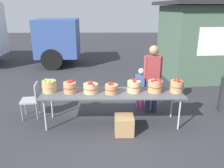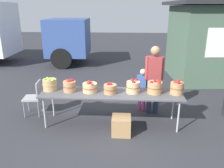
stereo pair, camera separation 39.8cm
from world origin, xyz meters
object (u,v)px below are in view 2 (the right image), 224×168
object	(u,v)px
apple_basket_green_0	(50,84)
child_customer	(142,86)
apple_basket_red_5	(177,88)
apple_basket_red_4	(155,87)
market_table	(111,94)
apple_basket_red_0	(70,86)
apple_basket_red_1	(90,87)
folding_chair	(35,95)
apple_basket_red_3	(133,87)
vendor_adult	(154,75)
produce_crate	(121,125)
apple_basket_red_2	(110,89)

from	to	relation	value
apple_basket_green_0	child_customer	size ratio (longest dim) A/B	0.29
apple_basket_green_0	apple_basket_red_5	distance (m)	2.81
apple_basket_red_4	apple_basket_red_5	xyz separation A→B (m)	(0.47, -0.01, 0.01)
apple_basket_red_4	apple_basket_red_5	world-z (taller)	apple_basket_red_5
apple_basket_red_4	market_table	bearing A→B (deg)	-177.92
apple_basket_red_0	apple_basket_red_5	bearing A→B (deg)	0.03
apple_basket_red_0	child_customer	xyz separation A→B (m)	(1.66, 0.73, -0.23)
apple_basket_red_1	folding_chair	bearing A→B (deg)	167.02
child_customer	folding_chair	size ratio (longest dim) A/B	1.28
apple_basket_red_0	apple_basket_red_3	distance (m)	1.40
apple_basket_red_1	folding_chair	size ratio (longest dim) A/B	0.39
apple_basket_green_0	folding_chair	world-z (taller)	apple_basket_green_0
market_table	vendor_adult	distance (m)	1.19
market_table	child_customer	distance (m)	1.05
apple_basket_red_5	market_table	bearing A→B (deg)	-179.17
child_customer	folding_chair	bearing A→B (deg)	23.25
apple_basket_red_1	vendor_adult	distance (m)	1.58
vendor_adult	apple_basket_red_3	bearing A→B (deg)	46.93
apple_basket_red_1	produce_crate	distance (m)	1.08
apple_basket_red_2	folding_chair	distance (m)	1.93
market_table	folding_chair	size ratio (longest dim) A/B	3.60
apple_basket_green_0	apple_basket_red_2	bearing A→B (deg)	-4.78
market_table	produce_crate	bearing A→B (deg)	-61.50
market_table	child_customer	bearing A→B (deg)	45.65
apple_basket_red_3	apple_basket_green_0	bearing A→B (deg)	179.08
apple_basket_red_5	apple_basket_red_2	bearing A→B (deg)	-177.50
vendor_adult	produce_crate	xyz separation A→B (m)	(-0.75, -1.05, -0.80)
apple_basket_green_0	produce_crate	bearing A→B (deg)	-17.63
folding_chair	apple_basket_red_5	bearing A→B (deg)	77.98
apple_basket_red_3	apple_basket_red_1	bearing A→B (deg)	-178.19
market_table	apple_basket_red_3	size ratio (longest dim) A/B	9.94
child_customer	vendor_adult	bearing A→B (deg)	164.67
apple_basket_red_1	apple_basket_red_3	distance (m)	0.95
apple_basket_red_1	market_table	bearing A→B (deg)	-1.49
apple_basket_red_1	apple_basket_red_2	bearing A→B (deg)	-6.88
apple_basket_red_4	produce_crate	bearing A→B (deg)	-145.78
market_table	apple_basket_red_0	xyz separation A→B (m)	(-0.92, 0.02, 0.17)
vendor_adult	produce_crate	world-z (taller)	vendor_adult
apple_basket_red_0	vendor_adult	bearing A→B (deg)	17.10
apple_basket_red_2	apple_basket_red_3	xyz separation A→B (m)	(0.50, 0.08, 0.02)
apple_basket_red_2	produce_crate	distance (m)	0.82
apple_basket_red_0	produce_crate	world-z (taller)	apple_basket_red_0
apple_basket_red_2	apple_basket_red_5	xyz separation A→B (m)	(1.44, 0.06, 0.03)
apple_basket_green_0	produce_crate	world-z (taller)	apple_basket_green_0
apple_basket_red_0	apple_basket_red_2	distance (m)	0.90
produce_crate	apple_basket_red_5	bearing A→B (deg)	21.62
apple_basket_green_0	vendor_adult	bearing A→B (deg)	12.68
child_customer	apple_basket_green_0	bearing A→B (deg)	31.96
apple_basket_green_0	apple_basket_red_3	bearing A→B (deg)	-0.92
apple_basket_red_3	folding_chair	size ratio (longest dim) A/B	0.36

